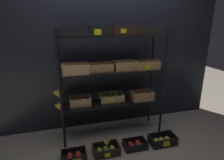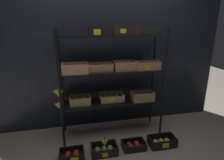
# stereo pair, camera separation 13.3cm
# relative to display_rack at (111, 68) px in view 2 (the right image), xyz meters

# --- Properties ---
(ground_plane) EXTENTS (10.00, 10.00, 0.00)m
(ground_plane) POSITION_rel_display_rack_xyz_m (0.01, 0.01, -1.06)
(ground_plane) COLOR gray
(storefront_wall) EXTENTS (3.87, 0.12, 2.84)m
(storefront_wall) POSITION_rel_display_rack_xyz_m (0.01, 0.41, 0.36)
(storefront_wall) COLOR black
(storefront_wall) RESTS_ON ground_plane
(display_rack) EXTENTS (1.61, 0.42, 1.66)m
(display_rack) POSITION_rel_display_rack_xyz_m (0.00, 0.00, 0.00)
(display_rack) COLOR black
(display_rack) RESTS_ON ground_plane
(crate_ground_apple_red) EXTENTS (0.32, 0.22, 0.11)m
(crate_ground_apple_red) POSITION_rel_display_rack_xyz_m (-0.62, -0.46, -1.02)
(crate_ground_apple_red) COLOR black
(crate_ground_apple_red) RESTS_ON ground_plane
(crate_ground_apple_green) EXTENTS (0.35, 0.23, 0.12)m
(crate_ground_apple_green) POSITION_rel_display_rack_xyz_m (-0.20, -0.46, -1.01)
(crate_ground_apple_green) COLOR black
(crate_ground_apple_green) RESTS_ON ground_plane
(crate_ground_center_apple_red) EXTENTS (0.32, 0.21, 0.10)m
(crate_ground_center_apple_red) POSITION_rel_display_rack_xyz_m (0.22, -0.44, -1.02)
(crate_ground_center_apple_red) COLOR black
(crate_ground_center_apple_red) RESTS_ON ground_plane
(crate_ground_apple_gold) EXTENTS (0.38, 0.23, 0.13)m
(crate_ground_apple_gold) POSITION_rel_display_rack_xyz_m (0.65, -0.47, -1.01)
(crate_ground_apple_gold) COLOR black
(crate_ground_apple_gold) RESTS_ON ground_plane
(banana_bunch_loose) EXTENTS (0.12, 0.05, 0.13)m
(banana_bunch_loose) POSITION_rel_display_rack_xyz_m (-0.19, -0.46, -0.88)
(banana_bunch_loose) COLOR brown
(banana_bunch_loose) RESTS_ON crate_ground_apple_green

